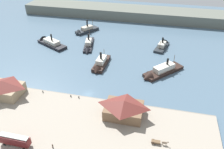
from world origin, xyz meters
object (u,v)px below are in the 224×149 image
(ferry_shed_east_terminal, at_px, (4,88))
(ferry_outer_harbor, at_px, (88,46))
(ferry_shed_central_terminal, at_px, (124,108))
(ferry_mid_harbor, at_px, (100,64))
(ferry_moored_east, at_px, (85,31))
(ferry_approaching_west, at_px, (163,45))
(horse_cart, at_px, (159,142))
(mooring_post_center_west, at_px, (43,92))
(mooring_post_east, at_px, (71,96))
(ferry_moored_west, at_px, (49,42))
(pedestrian_walking_west, at_px, (53,146))
(street_tram, at_px, (15,140))
(mooring_post_west, at_px, (79,97))
(ferry_departing_north, at_px, (159,72))

(ferry_shed_east_terminal, height_order, ferry_outer_harbor, ferry_shed_east_terminal)
(ferry_shed_central_terminal, bearing_deg, ferry_outer_harbor, 120.52)
(ferry_mid_harbor, distance_m, ferry_moored_east, 50.62)
(ferry_approaching_west, bearing_deg, horse_cart, -88.33)
(ferry_shed_east_terminal, relative_size, ferry_moored_east, 0.83)
(horse_cart, xyz_separation_m, mooring_post_center_west, (-53.52, 17.84, -0.48))
(ferry_shed_east_terminal, relative_size, ferry_shed_central_terminal, 1.04)
(mooring_post_east, height_order, ferry_moored_west, ferry_moored_west)
(ferry_approaching_west, bearing_deg, mooring_post_center_west, -128.87)
(ferry_shed_east_terminal, relative_size, horse_cart, 2.64)
(pedestrian_walking_west, bearing_deg, ferry_shed_central_terminal, 46.18)
(ferry_moored_west, distance_m, ferry_moored_east, 29.22)
(ferry_mid_harbor, bearing_deg, ferry_shed_central_terminal, -61.19)
(ferry_shed_central_terminal, bearing_deg, horse_cart, -38.25)
(horse_cart, bearing_deg, pedestrian_walking_west, -164.37)
(ferry_approaching_west, bearing_deg, mooring_post_east, -120.57)
(ferry_shed_central_terminal, xyz_separation_m, ferry_moored_east, (-44.12, 80.72, -3.43))
(street_tram, xyz_separation_m, ferry_approaching_west, (45.90, 92.97, -2.52))
(ferry_moored_west, height_order, ferry_moored_east, ferry_moored_east)
(mooring_post_west, height_order, ferry_mid_harbor, ferry_mid_harbor)
(ferry_shed_east_terminal, bearing_deg, ferry_mid_harbor, 45.58)
(ferry_mid_harbor, xyz_separation_m, ferry_departing_north, (31.95, -0.60, -0.14))
(ferry_mid_harbor, height_order, ferry_outer_harbor, ferry_mid_harbor)
(mooring_post_west, relative_size, ferry_outer_harbor, 0.04)
(ferry_shed_east_terminal, distance_m, ferry_shed_central_terminal, 54.50)
(horse_cart, relative_size, ferry_outer_harbor, 0.25)
(horse_cart, height_order, ferry_mid_harbor, ferry_mid_harbor)
(ferry_shed_central_terminal, distance_m, ferry_departing_north, 37.78)
(horse_cart, xyz_separation_m, ferry_mid_harbor, (-34.67, 47.87, -0.56))
(horse_cart, height_order, ferry_approaching_west, ferry_approaching_west)
(street_tram, xyz_separation_m, ferry_moored_east, (-10.59, 104.02, -2.24))
(ferry_shed_central_terminal, bearing_deg, mooring_post_west, 163.94)
(mooring_post_east, bearing_deg, ferry_moored_east, 104.30)
(pedestrian_walking_west, bearing_deg, mooring_post_center_west, 123.17)
(ferry_shed_east_terminal, relative_size, ferry_mid_harbor, 0.79)
(horse_cart, xyz_separation_m, pedestrian_walking_west, (-35.38, -9.90, -0.15))
(mooring_post_east, bearing_deg, ferry_departing_north, 38.40)
(ferry_shed_east_terminal, height_order, ferry_moored_west, ferry_shed_east_terminal)
(ferry_shed_east_terminal, height_order, pedestrian_walking_west, ferry_shed_east_terminal)
(ferry_shed_central_terminal, height_order, mooring_post_east, ferry_shed_central_terminal)
(street_tram, bearing_deg, mooring_post_east, 74.09)
(ferry_moored_west, bearing_deg, ferry_approaching_west, 10.18)
(ferry_shed_central_terminal, distance_m, pedestrian_walking_west, 29.96)
(ferry_shed_east_terminal, bearing_deg, pedestrian_walking_west, -33.62)
(street_tram, bearing_deg, pedestrian_walking_west, 7.88)
(street_tram, height_order, ferry_outer_harbor, ferry_outer_harbor)
(street_tram, distance_m, ferry_departing_north, 74.53)
(ferry_moored_west, relative_size, ferry_departing_north, 1.06)
(ferry_mid_harbor, bearing_deg, ferry_moored_east, 118.54)
(ferry_shed_central_terminal, distance_m, street_tram, 40.85)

